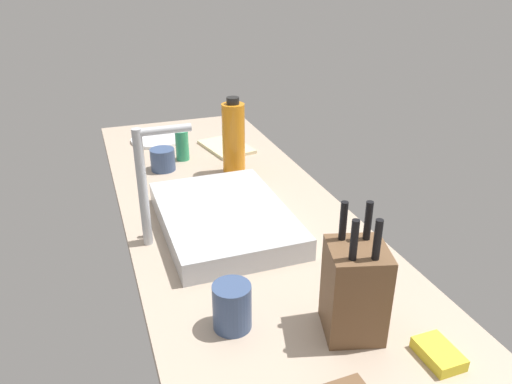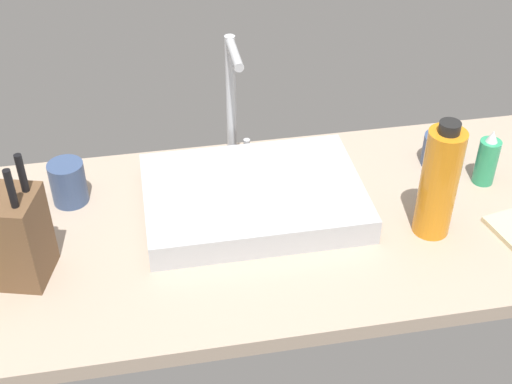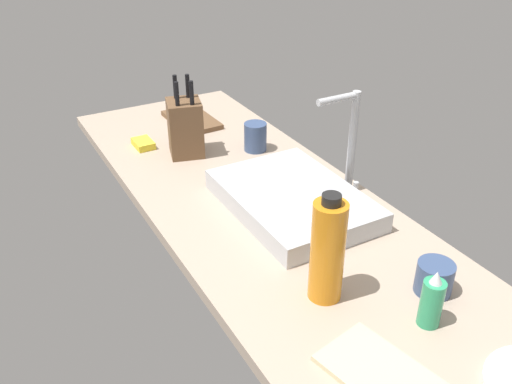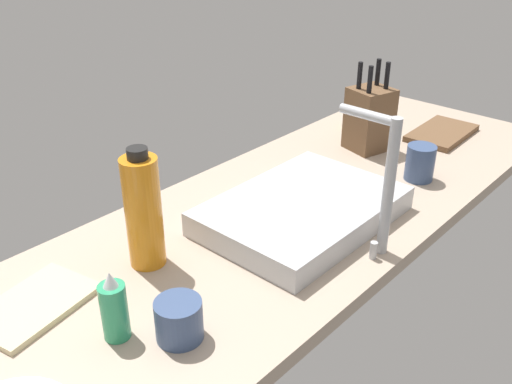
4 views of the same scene
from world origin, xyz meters
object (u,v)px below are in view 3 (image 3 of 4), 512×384
Objects in this scene: knife_block at (185,127)px; coffee_mug at (434,278)px; water_bottle at (328,251)px; ceramic_cup at (255,137)px; sink_basin at (293,200)px; cutting_board at (192,120)px; soap_bottle at (432,301)px; dish_sponge at (143,144)px; faucet at (349,136)px; dish_towel at (379,372)px.

coffee_mug is at bearing 28.08° from knife_block.
water_bottle is 2.69× the size of ceramic_cup.
knife_block reaches higher than sink_basin.
cutting_board is at bearing 168.93° from knife_block.
soap_bottle is 1.62× the size of coffee_mug.
coffee_mug is (10.85, 22.38, -8.61)cm from water_bottle.
knife_block is at bearing 41.82° from dish_sponge.
sink_basin reaches higher than cutting_board.
soap_bottle is (101.04, 12.25, -3.81)cm from knife_block.
knife_block is 1.95× the size of soap_bottle.
coffee_mug is at bearing 130.62° from soap_bottle.
faucet reaches higher than cutting_board.
ceramic_cup is at bearing 83.75° from knife_block.
knife_block is 101.85cm from soap_bottle.
dish_sponge is at bearing -168.35° from soap_bottle.
sink_basin is 3.41× the size of soap_bottle.
sink_basin is 1.51× the size of faucet.
dish_towel is at bearing -17.06° from sink_basin.
soap_bottle reaches higher than coffee_mug.
dish_sponge is (-12.45, -11.14, -8.55)cm from knife_block.
dish_towel is at bearing -7.97° from cutting_board.
cutting_board is 26.62cm from dish_sponge.
ceramic_cup is at bearing -165.60° from faucet.
coffee_mug is (47.22, -10.90, -14.20)cm from faucet.
knife_block is (-46.61, -31.56, -8.25)cm from faucet.
sink_basin is 4.77× the size of ceramic_cup.
dish_towel is 29.84cm from coffee_mug.
faucet is (-1.21, 19.40, 15.08)cm from sink_basin.
water_bottle reaches higher than cutting_board.
cutting_board is at bearing 172.03° from dish_towel.
sink_basin is 1.77× the size of water_bottle.
dish_towel is at bearing -31.89° from faucet.
coffee_mug is at bearing 64.14° from water_bottle.
ceramic_cup is at bearing 166.07° from sink_basin.
faucet is at bearing 148.11° from dish_towel.
coffee_mug reaches higher than dish_towel.
faucet is 49.62cm from water_bottle.
knife_block reaches higher than cutting_board.
water_bottle is at bearing -42.46° from faucet.
cutting_board is at bearing -176.05° from coffee_mug.
coffee_mug is at bearing 16.66° from dish_sponge.
cutting_board is at bearing 179.76° from sink_basin.
soap_bottle is at bearing 11.65° from dish_sponge.
faucet reaches higher than knife_block.
sink_basin is at bearing 162.94° from dish_towel.
faucet is 59.00cm from soap_bottle.
coffee_mug reaches higher than cutting_board.
faucet is 3.66× the size of coffee_mug.
sink_basin is 5.18× the size of dish_sponge.
cutting_board is (-71.36, -19.09, -17.09)cm from faucet.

